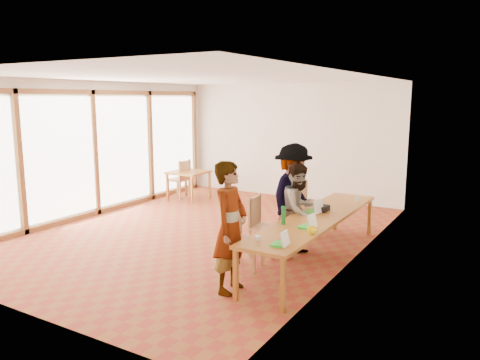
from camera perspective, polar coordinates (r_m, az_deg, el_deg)
name	(u,v)px	position (r m, az deg, el deg)	size (l,w,h in m)	color
ground	(204,233)	(9.31, -4.43, -6.42)	(8.00, 8.00, 0.00)	brown
wall_back	(290,141)	(12.47, 6.12, 4.75)	(6.00, 0.10, 3.00)	white
wall_front	(10,193)	(6.22, -26.28, -1.47)	(6.00, 0.10, 3.00)	white
wall_right	(357,169)	(7.69, 14.05, 1.28)	(0.10, 8.00, 3.00)	white
window_wall	(94,149)	(10.97, -17.33, 3.65)	(0.10, 8.00, 3.00)	white
ceiling	(202,76)	(8.94, -4.70, 12.49)	(6.00, 8.00, 0.04)	white
communal_table	(316,219)	(7.62, 9.28, -4.75)	(0.80, 4.00, 0.75)	#A76325
side_table	(189,174)	(12.19, -6.30, 0.70)	(0.90, 0.90, 0.75)	#A76325
chair_near	(241,231)	(7.30, 0.14, -6.29)	(0.50, 0.50, 0.50)	tan
chair_mid	(260,219)	(7.92, 2.44, -4.77)	(0.50, 0.50, 0.53)	tan
chair_far	(291,201)	(9.56, 6.24, -2.52)	(0.45, 0.45, 0.49)	tan
chair_empty	(304,202)	(9.12, 7.75, -2.72)	(0.57, 0.57, 0.55)	tan
chair_spare	(182,175)	(12.46, -7.12, 0.64)	(0.48, 0.48, 0.54)	tan
person_near	(230,227)	(6.34, -1.18, -5.78)	(0.66, 0.43, 1.80)	gray
person_mid	(299,210)	(7.87, 7.20, -3.62)	(0.76, 0.59, 1.57)	gray
person_far	(293,196)	(8.21, 6.46, -2.01)	(1.20, 0.69, 1.85)	gray
laptop_near	(282,241)	(6.08, 5.13, -7.47)	(0.21, 0.24, 0.19)	#28DB2D
laptop_mid	(309,224)	(6.93, 8.45, -5.33)	(0.23, 0.27, 0.21)	#28DB2D
laptop_far	(316,209)	(7.84, 9.22, -3.51)	(0.28, 0.30, 0.23)	#28DB2D
yellow_mug	(312,231)	(6.63, 8.76, -6.11)	(0.13, 0.13, 0.10)	#F9E90C
green_bottle	(284,215)	(7.04, 5.33, -4.31)	(0.07, 0.07, 0.28)	#166A24
clear_glass	(357,199)	(8.85, 14.13, -2.26)	(0.07, 0.07, 0.09)	silver
condiment_cup	(258,238)	(6.28, 2.18, -7.09)	(0.08, 0.08, 0.06)	white
pink_phone	(284,240)	(6.32, 5.42, -7.24)	(0.05, 0.10, 0.01)	#D0355E
black_pouch	(323,208)	(7.98, 10.10, -3.43)	(0.16, 0.26, 0.09)	black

